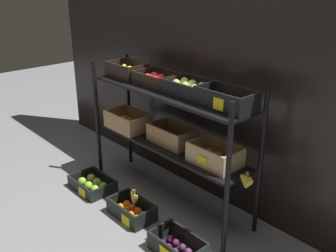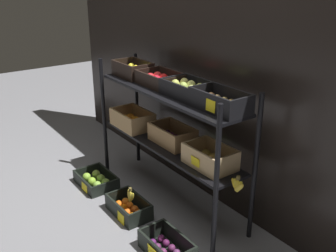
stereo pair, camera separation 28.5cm
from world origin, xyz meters
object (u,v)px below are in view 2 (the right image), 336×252
at_px(display_rack, 170,115).
at_px(crate_ground_tangerine, 129,209).
at_px(banana_bunch_loose, 130,196).
at_px(crate_ground_plum, 167,249).
at_px(crate_ground_apple_green, 96,180).

bearing_deg(display_rack, crate_ground_tangerine, -91.22).
bearing_deg(banana_bunch_loose, crate_ground_tangerine, 175.00).
relative_size(crate_ground_plum, banana_bunch_loose, 3.05).
bearing_deg(banana_bunch_loose, crate_ground_plum, -3.38).
relative_size(crate_ground_tangerine, crate_ground_plum, 0.97).
height_order(display_rack, crate_ground_apple_green, display_rack).
distance_m(crate_ground_apple_green, crate_ground_plum, 1.06).
bearing_deg(crate_ground_tangerine, display_rack, 88.78).
relative_size(crate_ground_tangerine, banana_bunch_loose, 2.95).
xyz_separation_m(display_rack, crate_ground_apple_green, (-0.54, -0.38, -0.67)).
relative_size(crate_ground_apple_green, crate_ground_tangerine, 1.04).
bearing_deg(crate_ground_tangerine, crate_ground_apple_green, -179.22).
xyz_separation_m(display_rack, banana_bunch_loose, (0.03, -0.38, -0.54)).
distance_m(crate_ground_plum, banana_bunch_loose, 0.51).
xyz_separation_m(display_rack, crate_ground_plum, (0.52, -0.41, -0.67)).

